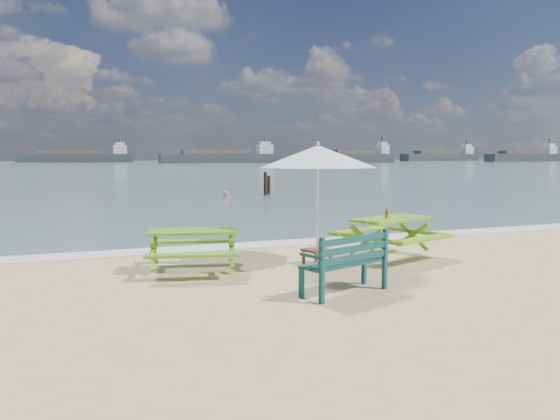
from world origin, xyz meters
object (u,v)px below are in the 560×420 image
object	(u,v)px
park_bench	(344,275)
swimmer	(226,207)
side_table	(317,256)
patio_umbrella	(318,156)
beer_bottle	(386,215)
picnic_table_right	(390,238)
picnic_table_left	(193,252)

from	to	relation	value
park_bench	swimmer	size ratio (longest dim) A/B	0.95
side_table	patio_umbrella	world-z (taller)	patio_umbrella
park_bench	patio_umbrella	distance (m)	2.92
park_bench	beer_bottle	distance (m)	3.18
park_bench	side_table	bearing A→B (deg)	76.45
park_bench	patio_umbrella	bearing A→B (deg)	76.45
picnic_table_right	side_table	bearing A→B (deg)	-175.23
park_bench	beer_bottle	bearing A→B (deg)	46.70
beer_bottle	swimmer	world-z (taller)	beer_bottle
picnic_table_right	beer_bottle	bearing A→B (deg)	-153.51
picnic_table_right	park_bench	xyz separation A→B (m)	(-2.29, -2.35, -0.11)
park_bench	beer_bottle	world-z (taller)	beer_bottle
picnic_table_right	swimmer	distance (m)	16.38
side_table	beer_bottle	size ratio (longest dim) A/B	2.58
beer_bottle	side_table	bearing A→B (deg)	-177.44
park_bench	swimmer	distance (m)	18.94
side_table	picnic_table_left	bearing A→B (deg)	174.92
picnic_table_left	side_table	xyz separation A→B (m)	(2.43, -0.22, -0.21)
side_table	picnic_table_right	bearing A→B (deg)	4.77
picnic_table_left	swimmer	distance (m)	17.02
picnic_table_left	picnic_table_right	size ratio (longest dim) A/B	0.87
picnic_table_right	swimmer	world-z (taller)	picnic_table_right
picnic_table_right	swimmer	xyz separation A→B (m)	(0.72, 16.34, -0.87)
picnic_table_right	patio_umbrella	xyz separation A→B (m)	(-1.76, -0.15, 1.73)
picnic_table_left	patio_umbrella	size ratio (longest dim) A/B	0.72
picnic_table_right	beer_bottle	xyz separation A→B (m)	(-0.15, -0.07, 0.51)
beer_bottle	swimmer	distance (m)	16.50
picnic_table_right	side_table	world-z (taller)	picnic_table_right
patio_umbrella	beer_bottle	distance (m)	2.02
swimmer	park_bench	bearing A→B (deg)	-99.15
park_bench	picnic_table_right	bearing A→B (deg)	45.69
swimmer	picnic_table_right	bearing A→B (deg)	-92.52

